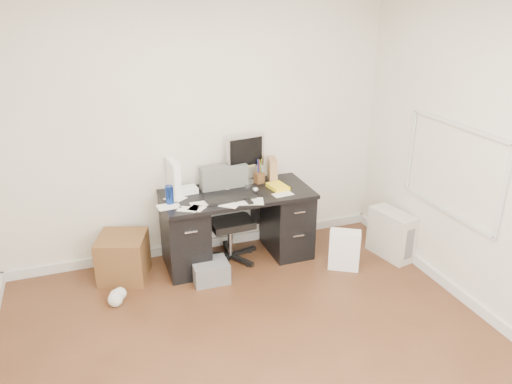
% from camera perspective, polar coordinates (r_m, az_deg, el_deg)
% --- Properties ---
extents(ground, '(4.00, 4.00, 0.00)m').
position_cam_1_polar(ground, '(3.97, 1.30, -19.54)').
color(ground, '#472816').
rests_on(ground, ground).
extents(room_shell, '(4.02, 4.02, 2.71)m').
position_cam_1_polar(room_shell, '(3.15, 1.92, 4.00)').
color(room_shell, white).
rests_on(room_shell, ground).
extents(desk, '(1.50, 0.70, 0.75)m').
position_cam_1_polar(desk, '(5.13, -2.13, -3.66)').
color(desk, black).
rests_on(desk, ground).
extents(loose_papers, '(1.10, 0.60, 0.00)m').
position_cam_1_polar(loose_papers, '(4.89, -4.23, -0.55)').
color(loose_papers, silver).
rests_on(loose_papers, desk).
extents(lcd_monitor, '(0.45, 0.30, 0.52)m').
position_cam_1_polar(lcd_monitor, '(5.13, -1.22, 3.75)').
color(lcd_monitor, '#ACACB1').
rests_on(lcd_monitor, desk).
extents(keyboard, '(0.50, 0.21, 0.03)m').
position_cam_1_polar(keyboard, '(4.82, -2.92, -0.71)').
color(keyboard, black).
rests_on(keyboard, desk).
extents(computer_mouse, '(0.08, 0.08, 0.07)m').
position_cam_1_polar(computer_mouse, '(4.96, -0.07, 0.23)').
color(computer_mouse, '#ACACB1').
rests_on(computer_mouse, desk).
extents(travel_mug, '(0.09, 0.09, 0.18)m').
position_cam_1_polar(travel_mug, '(4.77, -9.86, -0.31)').
color(travel_mug, navy).
rests_on(travel_mug, desk).
extents(white_binder, '(0.16, 0.31, 0.34)m').
position_cam_1_polar(white_binder, '(4.98, -9.42, 1.69)').
color(white_binder, white).
rests_on(white_binder, desk).
extents(magazine_file, '(0.15, 0.23, 0.24)m').
position_cam_1_polar(magazine_file, '(5.25, 1.89, 2.56)').
color(magazine_file, '#9E6F4C').
rests_on(magazine_file, desk).
extents(pen_cup, '(0.13, 0.13, 0.26)m').
position_cam_1_polar(pen_cup, '(5.19, 0.36, 2.41)').
color(pen_cup, brown).
rests_on(pen_cup, desk).
extents(yellow_book, '(0.20, 0.24, 0.04)m').
position_cam_1_polar(yellow_book, '(5.09, 2.55, 0.64)').
color(yellow_book, yellow).
rests_on(yellow_book, desk).
extents(paper_remote, '(0.30, 0.26, 0.02)m').
position_cam_1_polar(paper_remote, '(4.77, -0.66, -0.98)').
color(paper_remote, silver).
rests_on(paper_remote, desk).
extents(office_chair, '(0.58, 0.58, 0.98)m').
position_cam_1_polar(office_chair, '(5.09, -3.05, -2.77)').
color(office_chair, '#535553').
rests_on(office_chair, ground).
extents(pc_tower, '(0.32, 0.53, 0.50)m').
position_cam_1_polar(pc_tower, '(5.44, 15.21, -4.67)').
color(pc_tower, beige).
rests_on(pc_tower, ground).
extents(shopping_bag, '(0.37, 0.34, 0.41)m').
position_cam_1_polar(shopping_bag, '(5.12, 10.06, -6.53)').
color(shopping_bag, white).
rests_on(shopping_bag, ground).
extents(wicker_basket, '(0.56, 0.56, 0.44)m').
position_cam_1_polar(wicker_basket, '(5.06, -14.92, -7.19)').
color(wicker_basket, '#4C2B17').
rests_on(wicker_basket, ground).
extents(desk_printer, '(0.35, 0.29, 0.20)m').
position_cam_1_polar(desk_printer, '(4.91, -5.24, -9.01)').
color(desk_printer, slate).
rests_on(desk_printer, ground).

